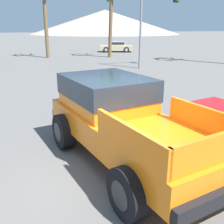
# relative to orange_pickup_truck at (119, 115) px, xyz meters

# --- Properties ---
(ground_plane) EXTENTS (320.00, 320.00, 0.00)m
(ground_plane) POSITION_rel_orange_pickup_truck_xyz_m (-0.29, -0.47, -1.06)
(ground_plane) COLOR #5B5956
(orange_pickup_truck) EXTENTS (2.87, 5.38, 1.86)m
(orange_pickup_truck) POSITION_rel_orange_pickup_truck_xyz_m (0.00, 0.00, 0.00)
(orange_pickup_truck) COLOR orange
(orange_pickup_truck) RESTS_ON ground_plane
(parked_car_tan) EXTENTS (4.42, 3.18, 1.26)m
(parked_car_tan) POSITION_rel_orange_pickup_truck_xyz_m (10.15, 26.20, -0.42)
(parked_car_tan) COLOR tan
(parked_car_tan) RESTS_ON ground_plane
(traffic_light_main) EXTENTS (3.31, 0.38, 5.93)m
(traffic_light_main) POSITION_rel_orange_pickup_truck_xyz_m (7.99, 12.72, 3.04)
(traffic_light_main) COLOR slate
(traffic_light_main) RESTS_ON ground_plane
(palm_tree_leaning) EXTENTS (2.68, 2.74, 7.01)m
(palm_tree_leaning) POSITION_rel_orange_pickup_truck_xyz_m (7.31, 20.65, 4.17)
(palm_tree_leaning) COLOR brown
(palm_tree_leaning) RESTS_ON ground_plane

